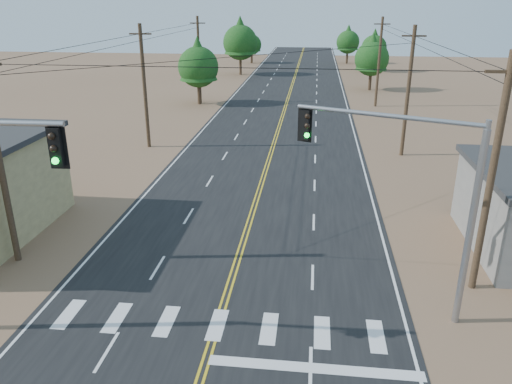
# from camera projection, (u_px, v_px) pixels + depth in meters

# --- Properties ---
(road) EXTENTS (15.00, 200.00, 0.02)m
(road) POSITION_uv_depth(u_px,v_px,m) (270.00, 158.00, 39.54)
(road) COLOR black
(road) RESTS_ON ground
(utility_pole_left_mid) EXTENTS (1.80, 0.30, 10.00)m
(utility_pole_left_mid) POSITION_uv_depth(u_px,v_px,m) (144.00, 86.00, 40.70)
(utility_pole_left_mid) COLOR #4C3826
(utility_pole_left_mid) RESTS_ON ground
(utility_pole_left_far) EXTENTS (1.80, 0.30, 10.00)m
(utility_pole_left_far) POSITION_uv_depth(u_px,v_px,m) (199.00, 59.00, 59.24)
(utility_pole_left_far) COLOR #4C3826
(utility_pole_left_far) RESTS_ON ground
(utility_pole_right_near) EXTENTS (1.80, 0.30, 10.00)m
(utility_pole_right_near) POSITION_uv_depth(u_px,v_px,m) (491.00, 176.00, 19.88)
(utility_pole_right_near) COLOR #4C3826
(utility_pole_right_near) RESTS_ON ground
(utility_pole_right_mid) EXTENTS (1.80, 0.30, 10.00)m
(utility_pole_right_mid) POSITION_uv_depth(u_px,v_px,m) (408.00, 91.00, 38.42)
(utility_pole_right_mid) COLOR #4C3826
(utility_pole_right_mid) RESTS_ON ground
(utility_pole_right_far) EXTENTS (1.80, 0.30, 10.00)m
(utility_pole_right_far) POSITION_uv_depth(u_px,v_px,m) (379.00, 62.00, 56.96)
(utility_pole_right_far) COLOR #4C3826
(utility_pole_right_far) RESTS_ON ground
(signal_mast_right) EXTENTS (6.58, 2.88, 7.96)m
(signal_mast_right) POSITION_uv_depth(u_px,v_px,m) (417.00, 182.00, 18.38)
(signal_mast_right) COLOR gray
(signal_mast_right) RESTS_ON ground
(tree_left_near) EXTENTS (4.74, 4.74, 7.90)m
(tree_left_near) POSITION_uv_depth(u_px,v_px,m) (198.00, 63.00, 58.37)
(tree_left_near) COLOR #3F2D1E
(tree_left_near) RESTS_ON ground
(tree_left_mid) EXTENTS (5.65, 5.65, 9.42)m
(tree_left_mid) POSITION_uv_depth(u_px,v_px,m) (240.00, 39.00, 81.74)
(tree_left_mid) COLOR #3F2D1E
(tree_left_mid) RESTS_ON ground
(tree_left_far) EXTENTS (3.86, 3.86, 6.44)m
(tree_left_far) POSITION_uv_depth(u_px,v_px,m) (252.00, 43.00, 97.69)
(tree_left_far) COLOR #3F2D1E
(tree_left_far) RESTS_ON ground
(tree_right_near) EXTENTS (4.62, 4.62, 7.70)m
(tree_right_near) POSITION_uv_depth(u_px,v_px,m) (372.00, 55.00, 67.65)
(tree_right_near) COLOR #3F2D1E
(tree_right_near) RESTS_ON ground
(tree_right_mid) EXTENTS (4.34, 4.34, 7.24)m
(tree_right_mid) POSITION_uv_depth(u_px,v_px,m) (374.00, 45.00, 86.03)
(tree_right_mid) COLOR #3F2D1E
(tree_right_mid) RESTS_ON ground
(tree_right_far) EXTENTS (4.43, 4.43, 7.38)m
(tree_right_far) POSITION_uv_depth(u_px,v_px,m) (348.00, 40.00, 96.99)
(tree_right_far) COLOR #3F2D1E
(tree_right_far) RESTS_ON ground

